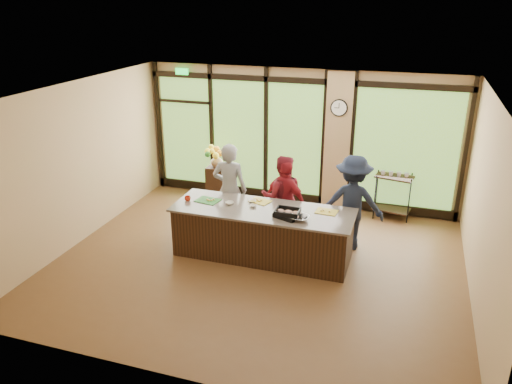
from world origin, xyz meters
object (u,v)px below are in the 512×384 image
Objects in this scene: cook_left at (230,190)px; cook_right at (352,203)px; flower_stand at (217,184)px; bar_cart at (393,190)px; island_base at (263,234)px; roasting_pan at (287,215)px.

cook_right is (2.33, 0.14, -0.03)m from cook_left.
cook_right is at bearing -23.01° from flower_stand.
bar_cart is (2.98, 1.75, -0.31)m from cook_left.
island_base is 0.74m from roasting_pan.
cook_right is at bearing 68.06° from roasting_pan.
bar_cart reaches higher than roasting_pan.
cook_right reaches higher than bar_cart.
cook_left is (-0.88, 0.70, 0.48)m from island_base.
bar_cart is at bearing -116.36° from cook_right.
cook_right is (1.45, 0.84, 0.45)m from island_base.
roasting_pan is at bearing -46.93° from flower_stand.
roasting_pan is 3.31m from flower_stand.
island_base is 1.68× the size of cook_left.
island_base is at bearing -119.01° from bar_cart.
cook_right is at bearing -100.38° from bar_cart.
island_base is at bearing 25.67° from cook_right.
cook_left reaches higher than cook_right.
roasting_pan reaches higher than island_base.
roasting_pan is (-0.95, -1.04, 0.06)m from cook_right.
cook_right is 1.41m from roasting_pan.
cook_left is 1.79m from flower_stand.
cook_left is 2.22× the size of flower_stand.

